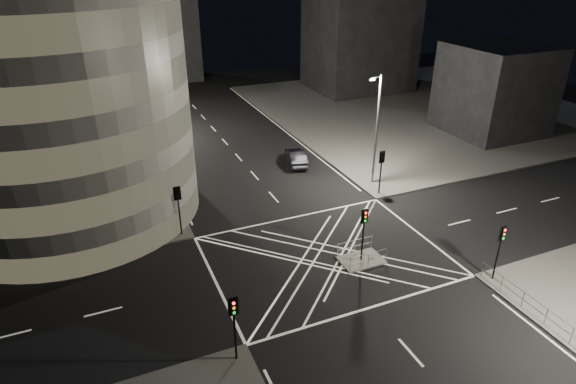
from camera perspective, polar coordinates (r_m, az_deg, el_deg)
name	(u,v)px	position (r m, az deg, el deg)	size (l,w,h in m)	color
ground	(326,256)	(34.56, 4.49, -7.59)	(120.00, 120.00, 0.00)	black
sidewalk_far_right	(423,108)	(70.10, 15.68, 9.62)	(42.00, 42.00, 0.15)	#494745
central_island	(361,260)	(34.31, 8.65, -7.97)	(3.00, 2.00, 0.15)	slate
building_right_far	(359,38)	(77.18, 8.43, 17.57)	(14.00, 12.00, 15.00)	black
building_right_near	(495,89)	(61.68, 23.29, 11.13)	(10.00, 10.00, 10.00)	black
building_far_end	(138,25)	(84.34, -17.36, 18.39)	(18.00, 8.00, 18.00)	black
tree_a	(147,173)	(37.34, -16.38, 2.13)	(4.68, 4.68, 7.14)	black
tree_b	(135,142)	(42.74, -17.64, 5.72)	(4.39, 4.39, 7.43)	black
tree_c	(127,121)	(48.41, -18.56, 8.01)	(3.96, 3.96, 7.22)	black
tree_d	(120,102)	(54.09, -19.32, 10.05)	(5.10, 5.10, 8.12)	black
tree_e	(116,99)	(60.20, -19.72, 10.33)	(4.36, 4.36, 6.45)	black
traffic_signal_fl	(178,202)	(36.26, -12.89, -1.13)	(0.55, 0.22, 4.00)	black
traffic_signal_nl	(234,317)	(25.12, -6.43, -14.54)	(0.55, 0.22, 4.00)	black
traffic_signal_fr	(381,164)	(42.39, 11.01, 3.23)	(0.55, 0.22, 4.00)	black
traffic_signal_nr	(501,243)	(33.37, 23.88, -5.50)	(0.55, 0.22, 4.00)	black
traffic_signal_island	(364,225)	(32.80, 8.98, -3.88)	(0.55, 0.22, 4.00)	black
street_lamp_left_near	(153,146)	(39.86, -15.68, 5.26)	(1.25, 0.25, 10.00)	slate
street_lamp_left_far	(127,92)	(57.01, -18.59, 11.18)	(1.25, 0.25, 10.00)	slate
street_lamp_right_far	(376,127)	(43.50, 10.42, 7.60)	(1.25, 0.25, 10.00)	slate
railing_near_right	(559,326)	(31.64, 29.41, -13.65)	(0.06, 11.70, 1.10)	slate
railing_island_south	(369,259)	(33.35, 9.52, -7.88)	(2.80, 0.06, 1.10)	slate
railing_island_north	(355,246)	(34.60, 7.95, -6.36)	(2.80, 0.06, 1.10)	slate
sedan	(296,157)	(48.72, 0.95, 4.13)	(1.63, 4.66, 1.54)	black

